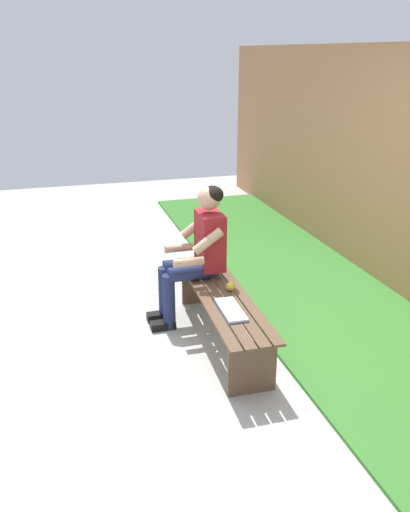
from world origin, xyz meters
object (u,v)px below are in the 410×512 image
person_seated (197,250)px  apple (231,286)px  bench_near (222,305)px  book_open (231,310)px

person_seated → apple: size_ratio=15.63×
person_seated → bench_near: bearing=-167.0°
person_seated → apple: 0.48m
bench_near → person_seated: bearing=13.0°
bench_near → book_open: size_ratio=4.30×
bench_near → book_open: (-0.32, 0.03, 0.11)m
bench_near → person_seated: person_seated is taller
person_seated → apple: (-0.39, -0.18, -0.20)m
apple → book_open: 0.38m
apple → book_open: apple is taller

